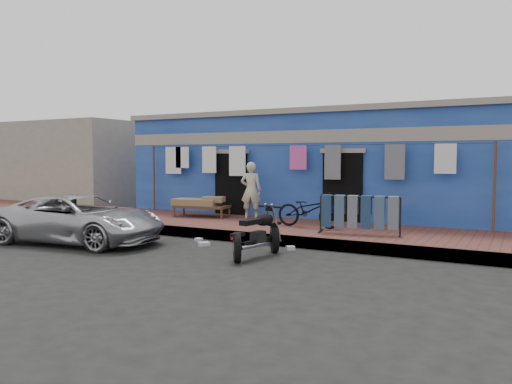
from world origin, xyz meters
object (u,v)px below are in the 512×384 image
Objects in this scene: jeans_rack at (359,214)px; seated_person at (251,190)px; car at (80,218)px; bicycle at (309,206)px; motorcycle at (257,232)px; charpoy at (202,207)px.

seated_person is at bearing 160.38° from jeans_rack.
bicycle is at bearing -60.03° from car.
motorcycle is at bearing 102.66° from seated_person.
car is at bearing -100.76° from charpoy.
bicycle is at bearing 99.68° from motorcycle.
motorcycle is at bearing -90.69° from car.
charpoy is at bearing 168.77° from jeans_rack.
seated_person is 1.60m from charpoy.
bicycle is 3.64m from charpoy.
car is 4.39m from motorcycle.
motorcycle is at bearing -120.04° from jeans_rack.
seated_person is at bearing 129.48° from motorcycle.
car reaches higher than motorcycle.
motorcycle is at bearing -178.46° from bicycle.
bicycle is at bearing 163.06° from jeans_rack.
motorcycle is (2.13, -3.60, -0.55)m from seated_person.
bicycle is 2.80m from motorcycle.
car is at bearing -164.58° from motorcycle.
motorcycle is (4.36, 0.51, -0.08)m from car.
charpoy is (-3.63, 3.34, 0.04)m from motorcycle.
jeans_rack is at bearing -70.75° from car.
car reaches higher than jeans_rack.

